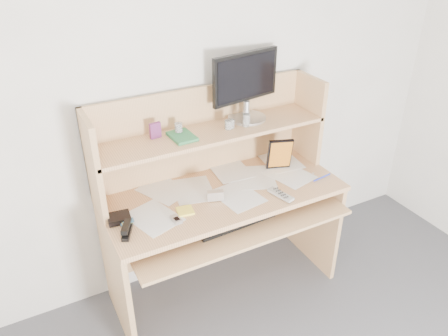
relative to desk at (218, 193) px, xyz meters
name	(u,v)px	position (x,y,z in m)	size (l,w,h in m)	color
back_wall	(198,93)	(0.00, 0.24, 0.56)	(3.60, 0.04, 2.50)	silver
desk	(218,193)	(0.00, 0.00, 0.00)	(1.40, 0.70, 1.30)	tan
paper_clutter	(224,191)	(0.00, -0.08, 0.06)	(1.32, 0.54, 0.01)	white
keyboard	(233,219)	(-0.02, -0.24, -0.03)	(0.48, 0.19, 0.03)	black
tv_remote	(281,195)	(0.26, -0.28, 0.07)	(0.05, 0.17, 0.02)	#A1A19C
flip_phone	(176,219)	(-0.35, -0.22, 0.07)	(0.04, 0.08, 0.02)	#A9A9AB
stapler	(127,229)	(-0.61, -0.20, 0.08)	(0.04, 0.14, 0.04)	black
wallet	(119,218)	(-0.62, -0.08, 0.08)	(0.12, 0.10, 0.03)	black
sticky_note_pad	(185,211)	(-0.28, -0.16, 0.06)	(0.09, 0.09, 0.01)	gold
digital_camera	(215,195)	(-0.08, -0.14, 0.09)	(0.09, 0.04, 0.06)	#BABABD
game_case	(280,154)	(0.43, -0.02, 0.17)	(0.15, 0.02, 0.22)	black
blue_pen	(322,177)	(0.60, -0.23, 0.07)	(0.01, 0.01, 0.14)	#1A30C9
card_box	(155,130)	(-0.32, 0.13, 0.43)	(0.06, 0.02, 0.09)	#AA2316
shelf_book	(182,136)	(-0.19, 0.06, 0.40)	(0.12, 0.17, 0.02)	#2C7038
chip_stack_a	(231,124)	(0.11, 0.05, 0.41)	(0.04, 0.04, 0.05)	black
chip_stack_b	(179,129)	(-0.19, 0.11, 0.42)	(0.04, 0.04, 0.07)	silver
chip_stack_c	(228,125)	(0.10, 0.05, 0.41)	(0.04, 0.04, 0.05)	black
chip_stack_d	(246,120)	(0.21, 0.03, 0.42)	(0.04, 0.04, 0.07)	white
monitor	(246,84)	(0.26, 0.15, 0.60)	(0.46, 0.23, 0.40)	#BABBBF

